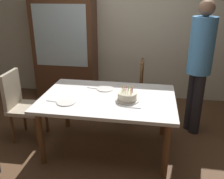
{
  "coord_description": "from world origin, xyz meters",
  "views": [
    {
      "loc": [
        0.51,
        -2.74,
        1.93
      ],
      "look_at": [
        0.05,
        0.0,
        0.82
      ],
      "focal_mm": 40.05,
      "sensor_mm": 36.0,
      "label": 1
    }
  ],
  "objects_px": {
    "plate_near_celebrant": "(66,102)",
    "dining_table": "(108,103)",
    "plate_far_side": "(105,89)",
    "person_guest": "(200,61)",
    "china_cabinet": "(65,48)",
    "chair_upholstered": "(21,102)",
    "chair_spindle_back": "(130,91)",
    "birthday_cake": "(127,97)"
  },
  "relations": [
    {
      "from": "plate_near_celebrant",
      "to": "dining_table",
      "type": "bearing_deg",
      "value": 28.82
    },
    {
      "from": "plate_far_side",
      "to": "person_guest",
      "type": "relative_size",
      "value": 0.12
    },
    {
      "from": "person_guest",
      "to": "plate_near_celebrant",
      "type": "bearing_deg",
      "value": -150.91
    },
    {
      "from": "dining_table",
      "to": "china_cabinet",
      "type": "height_order",
      "value": "china_cabinet"
    },
    {
      "from": "person_guest",
      "to": "chair_upholstered",
      "type": "bearing_deg",
      "value": -166.21
    },
    {
      "from": "chair_spindle_back",
      "to": "plate_near_celebrant",
      "type": "bearing_deg",
      "value": -119.84
    },
    {
      "from": "plate_near_celebrant",
      "to": "plate_far_side",
      "type": "relative_size",
      "value": 1.0
    },
    {
      "from": "plate_near_celebrant",
      "to": "plate_far_side",
      "type": "height_order",
      "value": "same"
    },
    {
      "from": "dining_table",
      "to": "person_guest",
      "type": "xyz_separation_m",
      "value": [
        1.13,
        0.63,
        0.41
      ]
    },
    {
      "from": "chair_upholstered",
      "to": "chair_spindle_back",
      "type": "bearing_deg",
      "value": 30.07
    },
    {
      "from": "dining_table",
      "to": "plate_far_side",
      "type": "bearing_deg",
      "value": 108.28
    },
    {
      "from": "plate_near_celebrant",
      "to": "china_cabinet",
      "type": "distance_m",
      "value": 1.92
    },
    {
      "from": "birthday_cake",
      "to": "person_guest",
      "type": "height_order",
      "value": "person_guest"
    },
    {
      "from": "china_cabinet",
      "to": "birthday_cake",
      "type": "bearing_deg",
      "value": -51.09
    },
    {
      "from": "plate_far_side",
      "to": "china_cabinet",
      "type": "relative_size",
      "value": 0.12
    },
    {
      "from": "plate_far_side",
      "to": "china_cabinet",
      "type": "xyz_separation_m",
      "value": [
        -0.99,
        1.31,
        0.23
      ]
    },
    {
      "from": "plate_near_celebrant",
      "to": "person_guest",
      "type": "height_order",
      "value": "person_guest"
    },
    {
      "from": "chair_spindle_back",
      "to": "person_guest",
      "type": "relative_size",
      "value": 0.52
    },
    {
      "from": "plate_near_celebrant",
      "to": "chair_upholstered",
      "type": "distance_m",
      "value": 0.83
    },
    {
      "from": "china_cabinet",
      "to": "chair_spindle_back",
      "type": "bearing_deg",
      "value": -28.84
    },
    {
      "from": "plate_far_side",
      "to": "china_cabinet",
      "type": "distance_m",
      "value": 1.66
    },
    {
      "from": "chair_spindle_back",
      "to": "chair_upholstered",
      "type": "distance_m",
      "value": 1.61
    },
    {
      "from": "dining_table",
      "to": "plate_near_celebrant",
      "type": "bearing_deg",
      "value": -151.18
    },
    {
      "from": "dining_table",
      "to": "chair_upholstered",
      "type": "distance_m",
      "value": 1.2
    },
    {
      "from": "chair_spindle_back",
      "to": "dining_table",
      "type": "bearing_deg",
      "value": -102.49
    },
    {
      "from": "dining_table",
      "to": "chair_upholstered",
      "type": "bearing_deg",
      "value": 177.15
    },
    {
      "from": "plate_far_side",
      "to": "chair_spindle_back",
      "type": "distance_m",
      "value": 0.73
    },
    {
      "from": "dining_table",
      "to": "chair_upholstered",
      "type": "xyz_separation_m",
      "value": [
        -1.2,
        0.06,
        -0.11
      ]
    },
    {
      "from": "dining_table",
      "to": "plate_near_celebrant",
      "type": "xyz_separation_m",
      "value": [
        -0.44,
        -0.24,
        0.08
      ]
    },
    {
      "from": "person_guest",
      "to": "china_cabinet",
      "type": "distance_m",
      "value": 2.39
    },
    {
      "from": "birthday_cake",
      "to": "plate_far_side",
      "type": "distance_m",
      "value": 0.45
    },
    {
      "from": "birthday_cake",
      "to": "person_guest",
      "type": "bearing_deg",
      "value": 38.13
    },
    {
      "from": "dining_table",
      "to": "chair_spindle_back",
      "type": "relative_size",
      "value": 1.7
    },
    {
      "from": "chair_spindle_back",
      "to": "china_cabinet",
      "type": "relative_size",
      "value": 0.5
    },
    {
      "from": "birthday_cake",
      "to": "dining_table",
      "type": "bearing_deg",
      "value": 164.57
    },
    {
      "from": "person_guest",
      "to": "birthday_cake",
      "type": "bearing_deg",
      "value": -141.87
    },
    {
      "from": "dining_table",
      "to": "chair_spindle_back",
      "type": "distance_m",
      "value": 0.9
    },
    {
      "from": "dining_table",
      "to": "china_cabinet",
      "type": "relative_size",
      "value": 0.85
    },
    {
      "from": "plate_far_side",
      "to": "chair_spindle_back",
      "type": "relative_size",
      "value": 0.23
    },
    {
      "from": "dining_table",
      "to": "person_guest",
      "type": "relative_size",
      "value": 0.88
    },
    {
      "from": "chair_upholstered",
      "to": "china_cabinet",
      "type": "distance_m",
      "value": 1.56
    },
    {
      "from": "plate_far_side",
      "to": "birthday_cake",
      "type": "bearing_deg",
      "value": -44.04
    }
  ]
}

